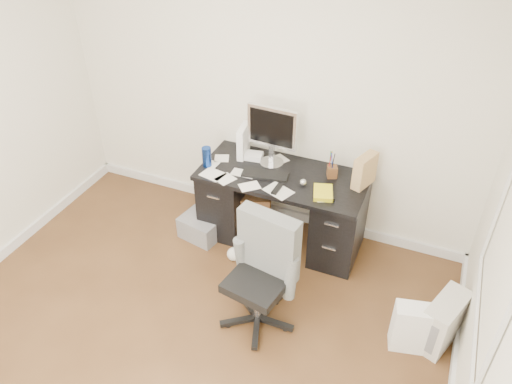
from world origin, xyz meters
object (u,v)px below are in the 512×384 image
at_px(lcd_monitor, 272,136).
at_px(wicker_basket, 247,206).
at_px(keyboard, 265,175).
at_px(pc_tower, 443,321).
at_px(office_chair, 258,277).
at_px(desk, 282,206).

distance_m(lcd_monitor, wicker_basket, 0.84).
relative_size(keyboard, pc_tower, 0.95).
height_order(keyboard, office_chair, office_chair).
height_order(office_chair, pc_tower, office_chair).
height_order(lcd_monitor, wicker_basket, lcd_monitor).
relative_size(lcd_monitor, wicker_basket, 1.27).
bearing_deg(wicker_basket, lcd_monitor, 13.10).
distance_m(keyboard, wicker_basket, 0.60).
height_order(keyboard, pc_tower, keyboard).
bearing_deg(office_chair, wicker_basket, 127.01).
relative_size(keyboard, office_chair, 0.41).
bearing_deg(desk, wicker_basket, 169.80).
relative_size(desk, keyboard, 3.66).
bearing_deg(office_chair, keyboard, 118.54).
xyz_separation_m(lcd_monitor, wicker_basket, (-0.23, -0.05, -0.81)).
distance_m(lcd_monitor, keyboard, 0.35).
bearing_deg(pc_tower, keyboard, -177.92).
bearing_deg(lcd_monitor, pc_tower, -21.37).
height_order(desk, pc_tower, desk).
xyz_separation_m(lcd_monitor, office_chair, (0.34, -1.15, -0.55)).
height_order(lcd_monitor, keyboard, lcd_monitor).
bearing_deg(pc_tower, office_chair, -144.18).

